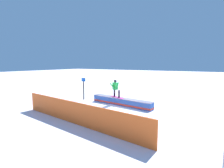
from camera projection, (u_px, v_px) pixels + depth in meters
ground_plane at (121, 105)px, 13.45m from camera, size 120.00×120.00×0.00m
grind_box at (121, 102)px, 13.42m from camera, size 5.24×1.28×0.56m
snowboarder at (116, 88)px, 13.67m from camera, size 1.47×0.78×1.35m
safety_fence at (76, 113)px, 9.23m from camera, size 9.08×1.22×1.18m
trail_marker at (84, 88)px, 15.43m from camera, size 0.40×0.10×1.91m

